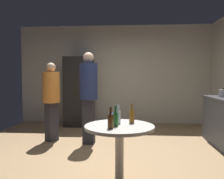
{
  "coord_description": "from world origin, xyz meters",
  "views": [
    {
      "loc": [
        0.41,
        -3.87,
        1.29
      ],
      "look_at": [
        0.12,
        0.08,
        1.07
      ],
      "focal_mm": 37.34,
      "sensor_mm": 36.0,
      "label": 1
    }
  ],
  "objects": [
    {
      "name": "wall_back",
      "position": [
        0.0,
        2.63,
        1.35
      ],
      "size": [
        5.32,
        0.06,
        2.7
      ],
      "primitive_type": "cube",
      "color": "beige",
      "rests_on": "ground_plane"
    },
    {
      "name": "foreground_table",
      "position": [
        0.3,
        -1.24,
        0.63
      ],
      "size": [
        0.8,
        0.8,
        0.73
      ],
      "color": "beige",
      "rests_on": "ground_plane"
    },
    {
      "name": "refrigerator",
      "position": [
        -0.92,
        2.2,
        0.9
      ],
      "size": [
        0.7,
        0.68,
        1.8
      ],
      "color": "black",
      "rests_on": "ground_plane"
    },
    {
      "name": "ground_plane",
      "position": [
        0.0,
        0.0,
        -0.05
      ],
      "size": [
        5.2,
        5.2,
        0.1
      ],
      "primitive_type": "cube",
      "color": "#9E7C56"
    },
    {
      "name": "plastic_cup_blue",
      "position": [
        0.21,
        -1.07,
        0.79
      ],
      "size": [
        0.08,
        0.08,
        0.11
      ],
      "primitive_type": "cylinder",
      "color": "blue",
      "rests_on": "foreground_table"
    },
    {
      "name": "beer_bottle_amber",
      "position": [
        0.44,
        -1.08,
        0.82
      ],
      "size": [
        0.06,
        0.06,
        0.23
      ],
      "color": "#8C5919",
      "rests_on": "foreground_table"
    },
    {
      "name": "beer_bottle_brown",
      "position": [
        0.21,
        -1.39,
        0.82
      ],
      "size": [
        0.06,
        0.06,
        0.23
      ],
      "color": "#593314",
      "rests_on": "foreground_table"
    },
    {
      "name": "kettle",
      "position": [
        2.23,
        0.78,
        0.97
      ],
      "size": [
        0.24,
        0.17,
        0.18
      ],
      "color": "#B2B2B7",
      "rests_on": "kitchen_counter"
    },
    {
      "name": "person_in_orange_shirt",
      "position": [
        -1.15,
        0.67,
        0.91
      ],
      "size": [
        0.47,
        0.47,
        1.57
      ],
      "rotation": [
        0.0,
        0.0,
        -0.56
      ],
      "color": "#2D2D38",
      "rests_on": "ground_plane"
    },
    {
      "name": "person_in_navy_shirt",
      "position": [
        -0.36,
        0.51,
        1.03
      ],
      "size": [
        0.36,
        0.36,
        1.75
      ],
      "rotation": [
        0.0,
        0.0,
        -1.62
      ],
      "color": "#2D2D38",
      "rests_on": "ground_plane"
    },
    {
      "name": "beer_bottle_green",
      "position": [
        0.26,
        -1.27,
        0.82
      ],
      "size": [
        0.06,
        0.06,
        0.23
      ],
      "color": "#26662D",
      "rests_on": "foreground_table"
    },
    {
      "name": "beer_bottle_clear",
      "position": [
        0.28,
        -1.14,
        0.82
      ],
      "size": [
        0.06,
        0.06,
        0.23
      ],
      "color": "silver",
      "rests_on": "foreground_table"
    }
  ]
}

